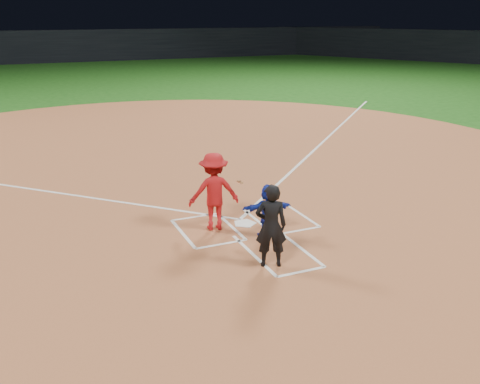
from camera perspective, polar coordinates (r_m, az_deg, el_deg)
name	(u,v)px	position (r m, az deg, el deg)	size (l,w,h in m)	color
ground	(245,224)	(13.16, 0.51, -3.45)	(120.00, 120.00, 0.00)	#184C13
home_plate_dirt	(174,164)	(18.51, -7.05, 3.03)	(28.00, 28.00, 0.01)	#9C5633
stadium_wall_far	(54,46)	(59.44, -19.25, 14.46)	(80.00, 1.20, 3.20)	black
home_plate	(245,223)	(13.15, 0.51, -3.37)	(0.60, 0.60, 0.02)	white
catcher	(268,210)	(12.27, 3.02, -1.98)	(1.16, 0.37, 1.25)	#1529AE
umpire	(271,226)	(10.75, 3.32, -3.62)	(0.64, 0.42, 1.75)	black
chalk_markings	(180,169)	(17.85, -6.39, 2.50)	(28.35, 17.32, 0.01)	white
batter_at_plate	(214,192)	(12.58, -2.80, 0.05)	(1.40, 1.00, 1.86)	#B01316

